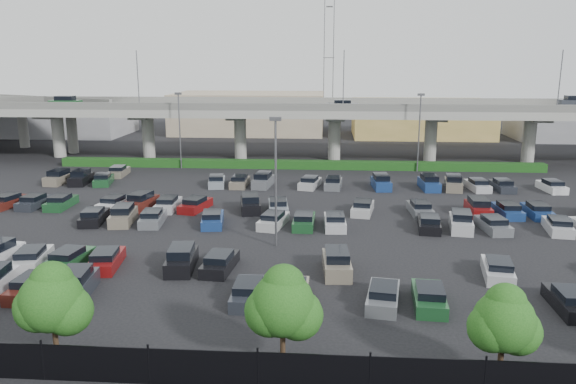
# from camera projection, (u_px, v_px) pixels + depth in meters

# --- Properties ---
(ground) EXTENTS (280.00, 280.00, 0.00)m
(ground) POSITION_uv_depth(u_px,v_px,m) (284.00, 218.00, 52.69)
(ground) COLOR black
(overpass) EXTENTS (150.00, 13.00, 15.80)m
(overpass) POSITION_uv_depth(u_px,v_px,m) (299.00, 113.00, 82.16)
(overpass) COLOR gray
(overpass) RESTS_ON ground
(on_ramp) EXTENTS (50.93, 30.13, 8.80)m
(on_ramp) POSITION_uv_depth(u_px,v_px,m) (2.00, 106.00, 96.47)
(on_ramp) COLOR gray
(on_ramp) RESTS_ON ground
(hedge) EXTENTS (66.00, 1.60, 1.10)m
(hedge) POSITION_uv_depth(u_px,v_px,m) (298.00, 165.00, 76.83)
(hedge) COLOR #124015
(hedge) RESTS_ON ground
(fence) EXTENTS (70.00, 0.10, 2.00)m
(fence) POSITION_uv_depth(u_px,v_px,m) (235.00, 369.00, 25.30)
(fence) COLOR black
(fence) RESTS_ON ground
(tree_row) EXTENTS (65.07, 3.66, 5.94)m
(tree_row) POSITION_uv_depth(u_px,v_px,m) (255.00, 302.00, 26.08)
(tree_row) COLOR #332316
(tree_row) RESTS_ON ground
(parked_cars) EXTENTS (62.87, 41.59, 1.67)m
(parked_cars) POSITION_uv_depth(u_px,v_px,m) (272.00, 223.00, 49.11)
(parked_cars) COLOR silver
(parked_cars) RESTS_ON ground
(light_poles) EXTENTS (66.90, 48.38, 10.30)m
(light_poles) POSITION_uv_depth(u_px,v_px,m) (242.00, 149.00, 53.48)
(light_poles) COLOR #535459
(light_poles) RESTS_ON ground
(distant_buildings) EXTENTS (138.00, 24.00, 9.00)m
(distant_buildings) POSITION_uv_depth(u_px,v_px,m) (370.00, 116.00, 111.00)
(distant_buildings) COLOR gray
(distant_buildings) RESTS_ON ground
(comm_tower) EXTENTS (2.40, 2.40, 30.00)m
(comm_tower) POSITION_uv_depth(u_px,v_px,m) (329.00, 55.00, 120.68)
(comm_tower) COLOR #535459
(comm_tower) RESTS_ON ground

